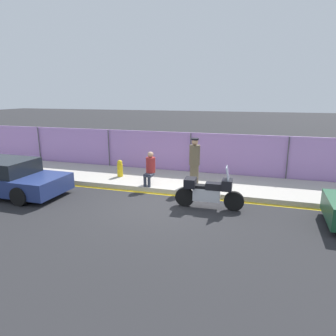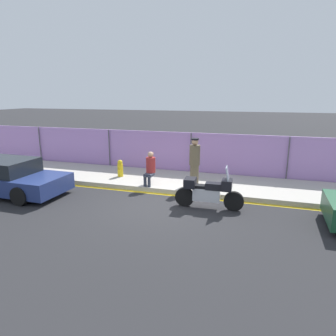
{
  "view_description": "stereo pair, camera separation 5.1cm",
  "coord_description": "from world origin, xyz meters",
  "px_view_note": "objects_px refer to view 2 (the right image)",
  "views": [
    {
      "loc": [
        2.93,
        -9.0,
        3.64
      ],
      "look_at": [
        -0.14,
        1.08,
        1.05
      ],
      "focal_mm": 32.0,
      "sensor_mm": 36.0,
      "label": 1
    },
    {
      "loc": [
        2.98,
        -8.98,
        3.64
      ],
      "look_at": [
        -0.14,
        1.08,
        1.05
      ],
      "focal_mm": 32.0,
      "sensor_mm": 36.0,
      "label": 2
    }
  ],
  "objects_px": {
    "person_seated_on_curb": "(150,167)",
    "officer_standing": "(195,161)",
    "motorcycle": "(208,191)",
    "fire_hydrant": "(120,168)",
    "parked_car_right_down_street": "(4,177)"
  },
  "relations": [
    {
      "from": "motorcycle",
      "to": "person_seated_on_curb",
      "type": "distance_m",
      "value": 2.96
    },
    {
      "from": "parked_car_right_down_street",
      "to": "officer_standing",
      "type": "bearing_deg",
      "value": 22.54
    },
    {
      "from": "motorcycle",
      "to": "fire_hydrant",
      "type": "bearing_deg",
      "value": 150.86
    },
    {
      "from": "fire_hydrant",
      "to": "parked_car_right_down_street",
      "type": "bearing_deg",
      "value": -139.93
    },
    {
      "from": "parked_car_right_down_street",
      "to": "fire_hydrant",
      "type": "xyz_separation_m",
      "value": [
        3.41,
        2.87,
        -0.1
      ]
    },
    {
      "from": "officer_standing",
      "to": "fire_hydrant",
      "type": "relative_size",
      "value": 2.52
    },
    {
      "from": "officer_standing",
      "to": "person_seated_on_curb",
      "type": "distance_m",
      "value": 1.75
    },
    {
      "from": "parked_car_right_down_street",
      "to": "person_seated_on_curb",
      "type": "bearing_deg",
      "value": 23.85
    },
    {
      "from": "person_seated_on_curb",
      "to": "fire_hydrant",
      "type": "xyz_separation_m",
      "value": [
        -1.67,
        0.73,
        -0.36
      ]
    },
    {
      "from": "motorcycle",
      "to": "fire_hydrant",
      "type": "height_order",
      "value": "motorcycle"
    },
    {
      "from": "person_seated_on_curb",
      "to": "fire_hydrant",
      "type": "height_order",
      "value": "person_seated_on_curb"
    },
    {
      "from": "motorcycle",
      "to": "person_seated_on_curb",
      "type": "height_order",
      "value": "person_seated_on_curb"
    },
    {
      "from": "person_seated_on_curb",
      "to": "officer_standing",
      "type": "bearing_deg",
      "value": 17.42
    },
    {
      "from": "motorcycle",
      "to": "fire_hydrant",
      "type": "xyz_separation_m",
      "value": [
        -4.22,
        2.17,
        -0.04
      ]
    },
    {
      "from": "motorcycle",
      "to": "person_seated_on_curb",
      "type": "bearing_deg",
      "value": 148.58
    }
  ]
}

